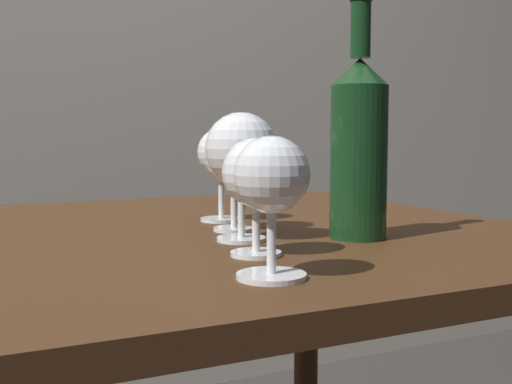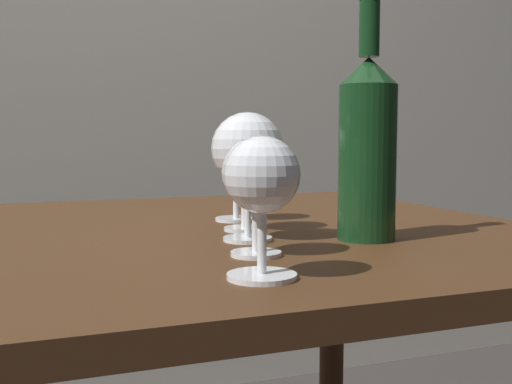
{
  "view_description": "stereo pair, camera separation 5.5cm",
  "coord_description": "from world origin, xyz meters",
  "px_view_note": "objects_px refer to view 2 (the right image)",
  "views": [
    {
      "loc": [
        -0.18,
        -0.85,
        0.86
      ],
      "look_at": [
        0.12,
        -0.23,
        0.8
      ],
      "focal_mm": 43.77,
      "sensor_mm": 36.0,
      "label": 1
    },
    {
      "loc": [
        -0.13,
        -0.87,
        0.86
      ],
      "look_at": [
        0.12,
        -0.23,
        0.8
      ],
      "focal_mm": 43.77,
      "sensor_mm": 36.0,
      "label": 2
    }
  ],
  "objects_px": {
    "wine_glass_amber": "(262,180)",
    "wine_bottle": "(367,144)",
    "wine_glass_cabernet": "(244,158)",
    "wine_glass_empty": "(248,151)",
    "wine_glass_merlot": "(256,174)",
    "wine_glass_pinot": "(236,155)"
  },
  "relations": [
    {
      "from": "wine_glass_amber",
      "to": "wine_bottle",
      "type": "bearing_deg",
      "value": 37.29
    },
    {
      "from": "wine_glass_cabernet",
      "to": "wine_bottle",
      "type": "xyz_separation_m",
      "value": [
        0.12,
        -0.13,
        0.02
      ]
    },
    {
      "from": "wine_glass_empty",
      "to": "wine_glass_merlot",
      "type": "bearing_deg",
      "value": -104.74
    },
    {
      "from": "wine_glass_cabernet",
      "to": "wine_glass_empty",
      "type": "bearing_deg",
      "value": -106.98
    },
    {
      "from": "wine_bottle",
      "to": "wine_glass_empty",
      "type": "bearing_deg",
      "value": 162.53
    },
    {
      "from": "wine_glass_merlot",
      "to": "wine_bottle",
      "type": "relative_size",
      "value": 0.42
    },
    {
      "from": "wine_glass_cabernet",
      "to": "wine_glass_pinot",
      "type": "bearing_deg",
      "value": 77.5
    },
    {
      "from": "wine_glass_cabernet",
      "to": "wine_glass_merlot",
      "type": "bearing_deg",
      "value": -105.77
    },
    {
      "from": "wine_bottle",
      "to": "wine_glass_cabernet",
      "type": "bearing_deg",
      "value": 133.7
    },
    {
      "from": "wine_glass_empty",
      "to": "wine_glass_cabernet",
      "type": "xyz_separation_m",
      "value": [
        0.02,
        0.08,
        -0.01
      ]
    },
    {
      "from": "wine_glass_amber",
      "to": "wine_glass_pinot",
      "type": "bearing_deg",
      "value": 74.44
    },
    {
      "from": "wine_glass_merlot",
      "to": "wine_glass_cabernet",
      "type": "distance_m",
      "value": 0.19
    },
    {
      "from": "wine_glass_merlot",
      "to": "wine_glass_empty",
      "type": "height_order",
      "value": "wine_glass_empty"
    },
    {
      "from": "wine_glass_cabernet",
      "to": "wine_glass_pinot",
      "type": "relative_size",
      "value": 1.0
    },
    {
      "from": "wine_glass_amber",
      "to": "wine_glass_cabernet",
      "type": "xyz_separation_m",
      "value": [
        0.09,
        0.28,
        0.01
      ]
    },
    {
      "from": "wine_glass_amber",
      "to": "wine_glass_pinot",
      "type": "relative_size",
      "value": 0.92
    },
    {
      "from": "wine_glass_merlot",
      "to": "wine_glass_pinot",
      "type": "distance_m",
      "value": 0.29
    },
    {
      "from": "wine_glass_amber",
      "to": "wine_bottle",
      "type": "distance_m",
      "value": 0.26
    },
    {
      "from": "wine_glass_merlot",
      "to": "wine_glass_empty",
      "type": "distance_m",
      "value": 0.1
    },
    {
      "from": "wine_glass_cabernet",
      "to": "wine_bottle",
      "type": "relative_size",
      "value": 0.46
    },
    {
      "from": "wine_glass_amber",
      "to": "wine_glass_empty",
      "type": "height_order",
      "value": "wine_glass_empty"
    },
    {
      "from": "wine_glass_empty",
      "to": "wine_bottle",
      "type": "height_order",
      "value": "wine_bottle"
    }
  ]
}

